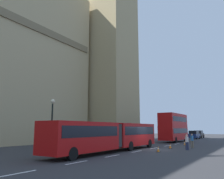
# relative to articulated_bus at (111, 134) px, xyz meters

# --- Properties ---
(ground_plane) EXTENTS (160.00, 160.00, 0.00)m
(ground_plane) POSITION_rel_articulated_bus_xyz_m (4.83, -1.99, -1.75)
(ground_plane) COLOR #333335
(lane_centre_marking) EXTENTS (39.00, 0.16, 0.01)m
(lane_centre_marking) POSITION_rel_articulated_bus_xyz_m (6.42, -1.99, -1.74)
(lane_centre_marking) COLOR silver
(lane_centre_marking) RESTS_ON ground_plane
(articulated_bus) EXTENTS (17.05, 2.54, 2.90)m
(articulated_bus) POSITION_rel_articulated_bus_xyz_m (0.00, 0.00, 0.00)
(articulated_bus) COLOR #B20F0F
(articulated_bus) RESTS_ON ground_plane
(double_decker_bus) EXTENTS (9.08, 2.54, 4.90)m
(double_decker_bus) POSITION_rel_articulated_bus_xyz_m (20.54, 0.00, 0.96)
(double_decker_bus) COLOR #B20F0F
(double_decker_bus) RESTS_ON ground_plane
(sedan_lead) EXTENTS (4.40, 1.86, 1.85)m
(sedan_lead) POSITION_rel_articulated_bus_xyz_m (34.48, -0.17, -0.83)
(sedan_lead) COLOR navy
(sedan_lead) RESTS_ON ground_plane
(sedan_trailing) EXTENTS (4.40, 1.86, 1.85)m
(sedan_trailing) POSITION_rel_articulated_bus_xyz_m (41.07, 0.22, -0.83)
(sedan_trailing) COLOR black
(sedan_trailing) RESTS_ON ground_plane
(traffic_cone_west) EXTENTS (0.36, 0.36, 0.58)m
(traffic_cone_west) POSITION_rel_articulated_bus_xyz_m (2.54, -4.08, -1.46)
(traffic_cone_west) COLOR black
(traffic_cone_west) RESTS_ON ground_plane
(traffic_cone_middle) EXTENTS (0.36, 0.36, 0.58)m
(traffic_cone_middle) POSITION_rel_articulated_bus_xyz_m (7.26, -3.73, -1.46)
(traffic_cone_middle) COLOR black
(traffic_cone_middle) RESTS_ON ground_plane
(traffic_cone_east) EXTENTS (0.36, 0.36, 0.58)m
(traffic_cone_east) POSITION_rel_articulated_bus_xyz_m (13.34, -3.79, -1.46)
(traffic_cone_east) COLOR black
(traffic_cone_east) RESTS_ON ground_plane
(street_lamp) EXTENTS (0.44, 0.44, 5.27)m
(street_lamp) POSITION_rel_articulated_bus_xyz_m (-3.85, 4.51, 1.31)
(street_lamp) COLOR black
(street_lamp) RESTS_ON ground_plane
(pedestrian_near_cones) EXTENTS (0.46, 0.44, 1.69)m
(pedestrian_near_cones) POSITION_rel_articulated_bus_xyz_m (6.31, -5.96, -0.83)
(pedestrian_near_cones) COLOR #262D4C
(pedestrian_near_cones) RESTS_ON ground_plane
(pedestrian_by_kerb) EXTENTS (0.47, 0.42, 1.69)m
(pedestrian_by_kerb) POSITION_rel_articulated_bus_xyz_m (9.54, -5.74, -0.83)
(pedestrian_by_kerb) COLOR #726651
(pedestrian_by_kerb) RESTS_ON ground_plane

